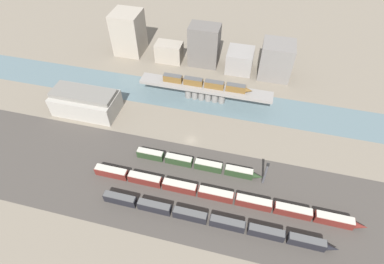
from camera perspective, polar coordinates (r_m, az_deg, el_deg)
ground_plane at (r=129.26m, az=-0.21°, el=-1.59°), size 400.00×400.00×0.00m
railbed_yard at (r=115.31m, az=-3.17°, el=-10.28°), size 280.00×42.00×0.01m
river_water at (r=148.73m, az=2.43°, el=6.24°), size 320.00×20.02×0.01m
bridge at (r=144.96m, az=2.51°, el=8.01°), size 63.82×7.31×8.09m
train_on_bridge at (r=142.46m, az=2.67°, el=9.24°), size 42.73×2.70×3.67m
train_yard_near at (r=106.25m, az=3.82°, el=-16.41°), size 80.95×2.63×4.08m
train_yard_mid at (r=111.22m, az=5.31°, el=-11.93°), size 99.30×2.95×3.98m
train_yard_far at (r=118.91m, az=0.86°, el=-6.05°), size 50.87×2.71×3.86m
warehouse_building at (r=147.49m, az=-19.58°, el=5.45°), size 29.53×15.37×11.33m
signal_tower at (r=114.39m, az=13.79°, el=-7.69°), size 1.00×0.86×11.92m
city_block_far_left at (r=181.88m, az=-11.98°, el=18.04°), size 15.56×15.65×23.63m
city_block_left at (r=173.49m, az=-4.37°, el=14.93°), size 14.60×8.91×10.68m
city_block_center at (r=167.78m, az=2.34°, el=16.16°), size 16.05×10.98×22.37m
city_block_right at (r=167.53m, az=9.09°, el=13.35°), size 13.71×14.02×11.48m
city_block_far_right at (r=164.93m, az=15.75°, el=13.08°), size 16.14×14.53×18.88m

